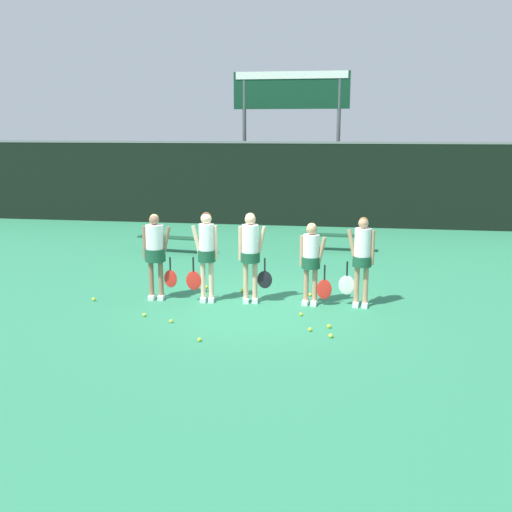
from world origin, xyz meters
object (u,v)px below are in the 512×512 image
(bench_far, at_px, (338,237))
(tennis_ball_2, at_px, (144,315))
(bench_courtside, at_px, (174,239))
(tennis_ball_0, at_px, (310,295))
(scoreboard, at_px, (291,103))
(player_3, at_px, (311,257))
(player_2, at_px, (251,250))
(tennis_ball_3, at_px, (301,314))
(tennis_ball_10, at_px, (331,336))
(tennis_ball_9, at_px, (206,287))
(tennis_ball_6, at_px, (94,299))
(player_4, at_px, (362,255))
(player_1, at_px, (206,249))
(tennis_ball_5, at_px, (199,340))
(player_0, at_px, (155,249))
(tennis_ball_4, at_px, (310,329))
(tennis_ball_7, at_px, (329,326))
(tennis_ball_1, at_px, (171,321))

(bench_far, height_order, tennis_ball_2, bench_far)
(bench_courtside, bearing_deg, tennis_ball_0, -35.95)
(scoreboard, xyz_separation_m, player_3, (1.54, -10.93, -3.32))
(bench_courtside, bearing_deg, player_2, -49.35)
(tennis_ball_3, distance_m, tennis_ball_10, 1.24)
(player_3, bearing_deg, player_2, -171.37)
(bench_courtside, relative_size, tennis_ball_0, 31.62)
(bench_far, distance_m, tennis_ball_9, 5.30)
(tennis_ball_10, bearing_deg, tennis_ball_6, 163.49)
(player_4, relative_size, tennis_ball_9, 26.65)
(player_2, distance_m, tennis_ball_2, 2.41)
(player_1, relative_size, player_3, 1.11)
(bench_far, xyz_separation_m, tennis_ball_6, (-4.73, -5.82, -0.37))
(tennis_ball_3, height_order, tennis_ball_5, same)
(player_0, distance_m, player_2, 1.92)
(tennis_ball_6, height_order, tennis_ball_9, tennis_ball_6)
(player_0, xyz_separation_m, tennis_ball_10, (3.58, -1.76, -1.00))
(tennis_ball_0, bearing_deg, tennis_ball_3, -93.18)
(tennis_ball_3, xyz_separation_m, tennis_ball_4, (0.23, -0.83, 0.00))
(tennis_ball_5, bearing_deg, scoreboard, 89.56)
(bench_courtside, relative_size, tennis_ball_3, 32.04)
(player_2, distance_m, tennis_ball_4, 2.28)
(tennis_ball_7, bearing_deg, tennis_ball_6, 168.85)
(bench_courtside, bearing_deg, player_4, -33.49)
(bench_far, relative_size, tennis_ball_5, 28.50)
(player_3, relative_size, tennis_ball_4, 23.96)
(tennis_ball_0, distance_m, tennis_ball_1, 3.16)
(player_0, xyz_separation_m, player_3, (3.11, 0.11, -0.09))
(tennis_ball_3, relative_size, tennis_ball_6, 0.93)
(player_1, height_order, tennis_ball_9, player_1)
(player_2, distance_m, tennis_ball_0, 1.66)
(tennis_ball_6, bearing_deg, player_4, 5.10)
(tennis_ball_4, bearing_deg, tennis_ball_9, 134.74)
(player_2, bearing_deg, bench_courtside, 113.66)
(player_4, xyz_separation_m, tennis_ball_10, (-0.50, -1.89, -0.99))
(tennis_ball_4, relative_size, tennis_ball_5, 1.03)
(bench_courtside, bearing_deg, tennis_ball_1, -66.48)
(player_1, height_order, player_4, player_1)
(tennis_ball_1, bearing_deg, scoreboard, 86.14)
(player_4, xyz_separation_m, tennis_ball_9, (-3.27, 0.81, -1.00))
(scoreboard, bearing_deg, tennis_ball_5, -90.44)
(tennis_ball_9, bearing_deg, player_0, -130.35)
(player_1, height_order, tennis_ball_5, player_1)
(tennis_ball_9, bearing_deg, scoreboard, 85.64)
(tennis_ball_4, bearing_deg, tennis_ball_3, 105.34)
(tennis_ball_4, bearing_deg, player_1, 145.53)
(tennis_ball_7, bearing_deg, bench_courtside, 127.96)
(player_4, bearing_deg, tennis_ball_5, -131.70)
(tennis_ball_0, bearing_deg, bench_far, 84.67)
(tennis_ball_2, height_order, tennis_ball_9, same)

